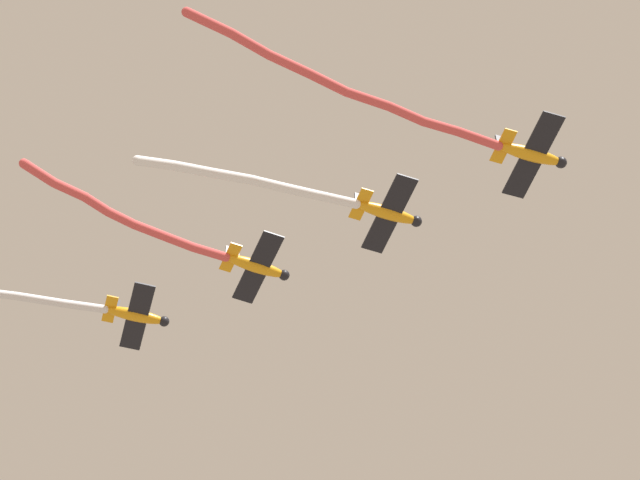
% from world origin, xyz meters
% --- Properties ---
extents(airplane_lead, '(5.53, 7.25, 1.79)m').
position_xyz_m(airplane_lead, '(3.61, -1.43, 63.41)').
color(airplane_lead, orange).
extents(smoke_trail_lead, '(23.58, 3.47, 0.96)m').
position_xyz_m(smoke_trail_lead, '(-10.23, 1.10, 63.44)').
color(smoke_trail_lead, '#DB4C4C').
extents(airplane_left_wing, '(5.51, 7.25, 1.79)m').
position_xyz_m(airplane_left_wing, '(-1.77, 8.27, 63.66)').
color(airplane_left_wing, orange).
extents(smoke_trail_left_wing, '(15.97, 5.02, 2.07)m').
position_xyz_m(smoke_trail_left_wing, '(-11.92, 10.97, 63.07)').
color(smoke_trail_left_wing, white).
extents(airplane_right_wing, '(5.48, 7.24, 1.79)m').
position_xyz_m(airplane_right_wing, '(-7.15, 17.98, 63.91)').
color(airplane_right_wing, orange).
extents(smoke_trail_right_wing, '(16.93, 1.90, 1.50)m').
position_xyz_m(smoke_trail_right_wing, '(-17.80, 18.87, 63.56)').
color(smoke_trail_right_wing, '#DB4C4C').
extents(airplane_slot, '(5.54, 7.24, 1.79)m').
position_xyz_m(airplane_slot, '(-12.53, 27.66, 64.16)').
color(airplane_slot, orange).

